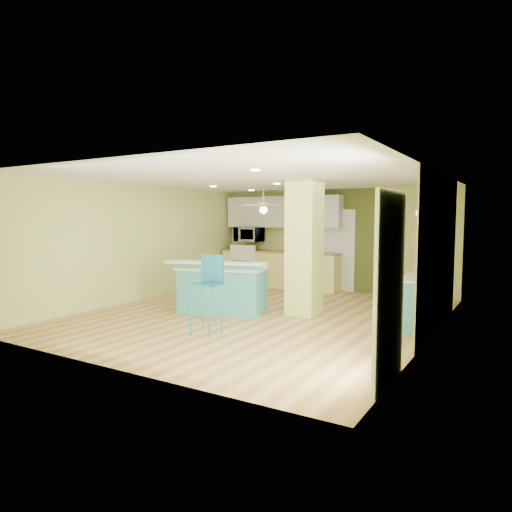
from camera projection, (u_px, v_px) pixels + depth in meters
The scene contains 23 objects.
floor at pixel (260, 315), 8.46m from camera, with size 6.00×7.00×0.01m, color #9D6936.
ceiling at pixel (260, 179), 8.25m from camera, with size 6.00×7.00×0.01m, color white.
wall_back at pixel (332, 240), 11.34m from camera, with size 6.00×0.01×2.50m, color #BBC86B.
wall_front at pixel (109, 265), 5.37m from camera, with size 6.00×0.01×2.50m, color #BBC86B.
wall_left at pixel (142, 243), 9.90m from camera, with size 0.01×7.00×2.50m, color #BBC86B.
wall_right at pixel (433, 255), 6.81m from camera, with size 0.01×7.00×2.50m, color #BBC86B.
wood_panel at pixel (439, 252), 7.33m from camera, with size 0.02×3.40×2.50m, color #8A744F.
olive_accent at pixel (339, 240), 11.23m from camera, with size 2.20×0.02×2.50m, color #495321.
interior_door at pixel (339, 250), 11.22m from camera, with size 0.82×0.05×2.00m, color silver.
french_door at pixel (390, 289), 4.88m from camera, with size 0.04×1.08×2.10m, color white.
column at pixel (304, 248), 8.45m from camera, with size 0.55×0.55×2.50m, color #C2E067.
kitchen_run at pixel (280, 269), 11.82m from camera, with size 3.25×0.63×0.94m.
stove at pixel (249, 267), 12.30m from camera, with size 0.76×0.66×1.08m.
upper_cabinets at pixel (282, 212), 11.80m from camera, with size 3.20×0.34×0.80m, color silver.
microwave at pixel (249, 234), 12.23m from camera, with size 0.70×0.48×0.39m, color white.
ceiling_fan at pixel (263, 206), 10.56m from camera, with size 1.41×1.41×0.61m.
pendant_lamp at pixel (420, 213), 7.58m from camera, with size 0.14×0.14×0.69m.
wall_decor at pixel (440, 233), 7.48m from camera, with size 0.03×0.90×0.70m, color brown.
peninsula at pixel (222, 288), 8.68m from camera, with size 1.96×1.42×1.00m.
bar_stool at pixel (209, 281), 7.06m from camera, with size 0.43×0.43×1.23m.
side_counter at pixel (419, 301), 7.55m from camera, with size 0.55×1.30×0.84m.
fruit_bowl at pixel (308, 251), 11.36m from camera, with size 0.26×0.26×0.06m, color #332315.
canister at pixel (211, 261), 8.82m from camera, with size 0.14×0.14×0.18m, color gold.
Camera 1 is at (4.24, -7.18, 1.81)m, focal length 32.00 mm.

